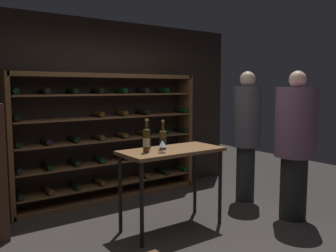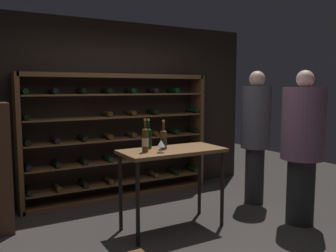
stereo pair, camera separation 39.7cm
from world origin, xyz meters
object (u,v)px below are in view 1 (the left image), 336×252
person_bystander_red_print (295,139)px  wine_bottle_amber_reserve (146,140)px  wine_rack (110,138)px  wine_bottle_gold_foil (148,138)px  wine_glass_stemmed_left (162,144)px  tasting_table (172,159)px  person_guest_plum_blouse (246,130)px  wine_bottle_black_capsule (163,139)px

person_bystander_red_print → wine_bottle_amber_reserve: person_bystander_red_print is taller
wine_rack → wine_bottle_gold_foil: wine_rack is taller
wine_glass_stemmed_left → person_bystander_red_print: bearing=-17.5°
tasting_table → person_bystander_red_print: bearing=-24.2°
tasting_table → wine_bottle_gold_foil: 0.37m
wine_bottle_amber_reserve → wine_glass_stemmed_left: size_ratio=2.67×
person_guest_plum_blouse → tasting_table: bearing=-47.2°
person_bystander_red_print → wine_glass_stemmed_left: person_bystander_red_print is taller
person_guest_plum_blouse → wine_bottle_black_capsule: bearing=-49.7°
wine_rack → person_bystander_red_print: (1.52, -2.07, 0.10)m
wine_bottle_black_capsule → wine_bottle_amber_reserve: (-0.27, -0.06, 0.02)m
wine_rack → wine_bottle_gold_foil: 1.26m
person_guest_plum_blouse → wine_glass_stemmed_left: 1.73m
person_bystander_red_print → wine_bottle_amber_reserve: (-1.78, 0.64, 0.06)m
wine_rack → person_bystander_red_print: person_bystander_red_print is taller
tasting_table → wine_bottle_black_capsule: 0.26m
wine_rack → wine_bottle_gold_foil: bearing=-96.0°
wine_bottle_amber_reserve → wine_glass_stemmed_left: 0.18m
tasting_table → wine_bottle_amber_reserve: (-0.35, -0.01, 0.25)m
wine_bottle_gold_foil → wine_glass_stemmed_left: 0.31m
tasting_table → wine_bottle_black_capsule: wine_bottle_black_capsule is taller
person_bystander_red_print → wine_glass_stemmed_left: bearing=-28.1°
wine_rack → wine_bottle_amber_reserve: wine_rack is taller
wine_bottle_black_capsule → wine_bottle_amber_reserve: wine_bottle_amber_reserve is taller
wine_bottle_amber_reserve → wine_glass_stemmed_left: bearing=-40.5°
wine_glass_stemmed_left → wine_bottle_amber_reserve: bearing=139.5°
wine_bottle_gold_foil → wine_bottle_amber_reserve: 0.23m
tasting_table → person_bystander_red_print: size_ratio=0.65×
person_bystander_red_print → wine_rack: bearing=-64.3°
wine_bottle_black_capsule → wine_bottle_gold_foil: size_ratio=0.97×
wine_rack → wine_bottle_black_capsule: 1.38m
wine_bottle_amber_reserve → person_guest_plum_blouse: bearing=6.5°
wine_rack → person_guest_plum_blouse: (1.57, -1.22, 0.13)m
wine_glass_stemmed_left → wine_rack: bearing=85.2°
person_bystander_red_print → wine_bottle_gold_foil: size_ratio=5.36×
person_guest_plum_blouse → wine_bottle_black_capsule: 1.58m
wine_rack → wine_glass_stemmed_left: bearing=-94.8°
wine_bottle_gold_foil → person_guest_plum_blouse: bearing=0.7°
person_bystander_red_print → wine_bottle_black_capsule: person_bystander_red_print is taller
wine_glass_stemmed_left → wine_bottle_black_capsule: bearing=54.0°
person_bystander_red_print → wine_bottle_amber_reserve: bearing=-30.2°
wine_rack → wine_glass_stemmed_left: wine_rack is taller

